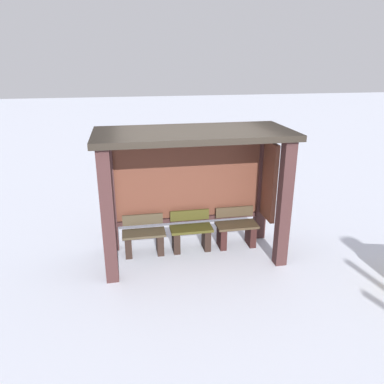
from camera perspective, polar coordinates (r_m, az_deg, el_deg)
name	(u,v)px	position (r m, az deg, el deg)	size (l,w,h in m)	color
ground_plane	(193,255)	(6.87, 0.23, -9.77)	(60.00, 60.00, 0.00)	silver
bus_shelter	(197,169)	(6.39, 0.71, 3.54)	(3.24, 1.42, 2.30)	#402625
bench_left_inside	(144,238)	(6.86, -7.42, -7.11)	(0.78, 0.37, 0.72)	#473C2B
bench_center_inside	(191,234)	(6.94, -0.15, -6.48)	(0.78, 0.37, 0.74)	#413E18
bench_right_inside	(236,230)	(7.13, 6.83, -5.91)	(0.78, 0.39, 0.74)	#463825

